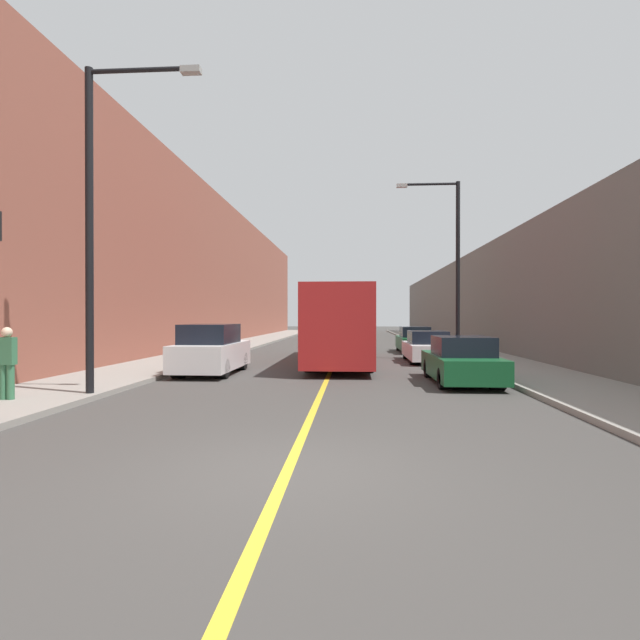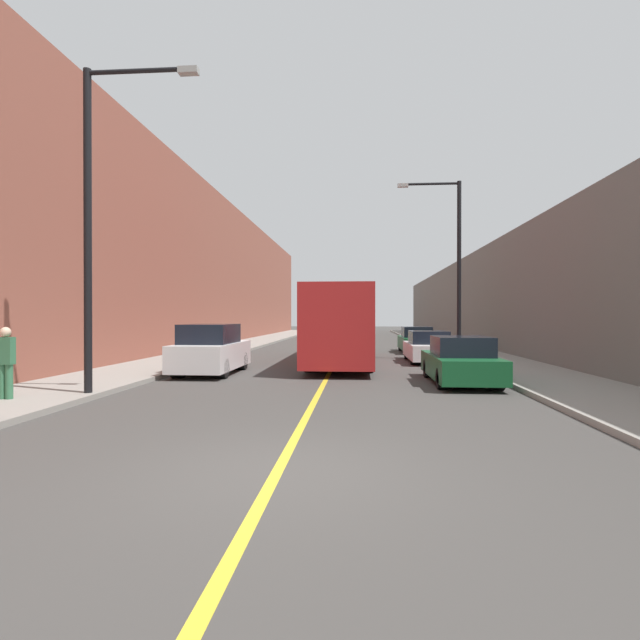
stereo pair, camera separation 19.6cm
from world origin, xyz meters
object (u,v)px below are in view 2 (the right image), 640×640
(street_lamp_left, at_px, (97,208))
(pedestrian, at_px, (6,362))
(car_right_mid, at_px, (428,348))
(car_right_near, at_px, (460,362))
(car_right_far, at_px, (416,341))
(bus, at_px, (342,324))
(parked_suv_left, at_px, (211,351))
(street_lamp_right, at_px, (454,257))

(street_lamp_left, distance_m, pedestrian, 4.33)
(car_right_mid, relative_size, street_lamp_left, 0.57)
(car_right_near, xyz_separation_m, car_right_far, (0.16, 13.57, 0.01))
(bus, xyz_separation_m, car_right_mid, (3.91, 0.76, -1.08))
(parked_suv_left, bearing_deg, pedestrian, -113.82)
(car_right_far, distance_m, street_lamp_left, 20.33)
(street_lamp_right, bearing_deg, parked_suv_left, -147.52)
(car_right_near, xyz_separation_m, street_lamp_right, (1.31, 8.23, 4.25))
(parked_suv_left, xyz_separation_m, street_lamp_right, (9.86, 6.28, 4.08))
(car_right_near, relative_size, street_lamp_left, 0.56)
(car_right_mid, bearing_deg, pedestrian, -133.65)
(bus, relative_size, street_lamp_left, 1.46)
(bus, xyz_separation_m, street_lamp_right, (5.23, 1.67, 3.19))
(car_right_mid, relative_size, street_lamp_right, 0.56)
(bus, bearing_deg, car_right_far, 59.78)
(bus, bearing_deg, parked_suv_left, -135.12)
(bus, relative_size, street_lamp_right, 1.45)
(car_right_mid, distance_m, street_lamp_left, 15.29)
(car_right_near, distance_m, street_lamp_left, 11.28)
(car_right_near, height_order, street_lamp_right, street_lamp_right)
(parked_suv_left, bearing_deg, car_right_mid, 32.15)
(car_right_near, distance_m, car_right_mid, 7.32)
(car_right_mid, distance_m, car_right_far, 6.26)
(parked_suv_left, distance_m, street_lamp_right, 12.38)
(street_lamp_left, bearing_deg, car_right_far, 59.88)
(parked_suv_left, relative_size, car_right_near, 0.99)
(parked_suv_left, relative_size, car_right_far, 0.98)
(parked_suv_left, distance_m, car_right_near, 8.77)
(car_right_mid, height_order, street_lamp_right, street_lamp_right)
(street_lamp_right, bearing_deg, street_lamp_left, -133.17)
(parked_suv_left, xyz_separation_m, car_right_mid, (8.54, 5.37, -0.19))
(street_lamp_right, bearing_deg, bus, -162.30)
(car_right_far, height_order, pedestrian, pedestrian)
(car_right_far, height_order, street_lamp_left, street_lamp_left)
(car_right_mid, height_order, street_lamp_left, street_lamp_left)
(pedestrian, bearing_deg, car_right_far, 57.49)
(parked_suv_left, height_order, pedestrian, pedestrian)
(car_right_mid, relative_size, car_right_far, 1.01)
(street_lamp_right, height_order, pedestrian, street_lamp_right)
(car_right_near, relative_size, street_lamp_right, 0.55)
(car_right_near, bearing_deg, street_lamp_right, 80.96)
(street_lamp_left, height_order, pedestrian, street_lamp_left)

